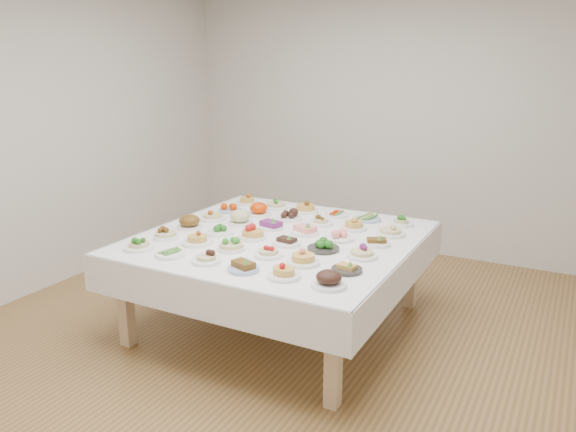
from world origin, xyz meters
The scene contains 38 objects.
room_envelope centered at (0.00, 0.00, 1.83)m, with size 5.02×5.02×2.81m.
display_table centered at (-0.17, 0.16, 0.68)m, with size 2.07×2.07×0.75m.
dish_0 centered at (-0.93, -0.58, 0.81)m, with size 0.22×0.22×0.12m.
dish_1 centered at (-0.62, -0.59, 0.77)m, with size 0.22×0.22×0.05m.
dish_2 centered at (-0.32, -0.58, 0.80)m, with size 0.20×0.20×0.11m.
dish_3 centered at (-0.01, -0.60, 0.79)m, with size 0.21×0.21×0.10m.
dish_4 centered at (0.28, -0.58, 0.80)m, with size 0.21×0.21×0.11m.
dish_5 centered at (0.59, -0.58, 0.81)m, with size 0.22×0.22×0.13m.
dish_6 centered at (-0.92, -0.29, 0.81)m, with size 0.22×0.22×0.12m.
dish_7 centered at (-0.62, -0.29, 0.80)m, with size 0.23×0.23×0.12m.
dish_8 centered at (-0.32, -0.29, 0.81)m, with size 0.20×0.20×0.12m.
dish_9 centered at (-0.01, -0.28, 0.79)m, with size 0.20×0.20×0.10m.
dish_10 centered at (0.28, -0.30, 0.81)m, with size 0.23×0.23×0.14m.
dish_11 centered at (0.59, -0.30, 0.78)m, with size 0.20×0.20×0.08m.
dish_12 centered at (-0.92, 0.01, 0.80)m, with size 0.20×0.20×0.11m.
dish_13 centered at (-0.62, 0.00, 0.79)m, with size 0.22×0.22×0.10m.
dish_14 centered at (-0.32, 0.02, 0.81)m, with size 0.20×0.20×0.12m.
dish_15 centered at (-0.02, 0.01, 0.78)m, with size 0.21×0.21×0.09m.
dish_16 centered at (0.28, 0.02, 0.79)m, with size 0.23×0.23×0.10m.
dish_17 centered at (0.58, 0.01, 0.81)m, with size 0.22×0.22×0.12m.
dish_18 centered at (-0.91, 0.32, 0.81)m, with size 0.23×0.23×0.13m.
dish_19 centered at (-0.62, 0.30, 0.80)m, with size 0.20×0.20×0.12m.
dish_20 centered at (-0.32, 0.31, 0.79)m, with size 0.20×0.20×0.09m.
dish_21 centered at (-0.02, 0.32, 0.79)m, with size 0.22×0.22×0.10m.
dish_22 centered at (0.28, 0.31, 0.79)m, with size 0.23×0.23×0.09m.
dish_23 centered at (0.58, 0.32, 0.79)m, with size 0.20×0.20×0.09m.
dish_24 centered at (-0.92, 0.61, 0.79)m, with size 0.21×0.21×0.09m.
dish_25 centered at (-0.63, 0.62, 0.81)m, with size 0.22×0.22×0.13m.
dish_26 centered at (-0.32, 0.62, 0.80)m, with size 0.22×0.22×0.10m.
dish_27 centered at (-0.02, 0.62, 0.80)m, with size 0.20×0.20×0.10m.
dish_28 centered at (0.28, 0.62, 0.81)m, with size 0.21×0.21×0.12m.
dish_29 centered at (0.59, 0.61, 0.81)m, with size 0.23×0.23×0.12m.
dish_30 centered at (-0.93, 0.91, 0.80)m, with size 0.21×0.21×0.11m.
dish_31 centered at (-0.62, 0.91, 0.80)m, with size 0.22×0.22×0.12m.
dish_32 centered at (-0.31, 0.92, 0.81)m, with size 0.22×0.22×0.12m.
dish_33 centered at (-0.01, 0.92, 0.77)m, with size 0.20×0.20×0.05m.
dish_34 centered at (0.29, 0.92, 0.78)m, with size 0.22×0.21×0.06m.
dish_35 centered at (0.59, 0.92, 0.79)m, with size 0.20×0.20×0.09m.
Camera 1 is at (1.87, -3.51, 2.08)m, focal length 35.00 mm.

